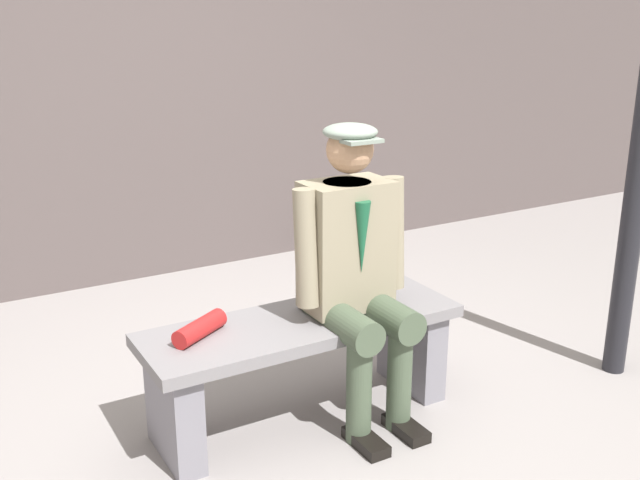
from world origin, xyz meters
The scene contains 5 objects.
ground_plane centered at (0.00, 0.00, 0.00)m, with size 30.00×30.00×0.00m, color gray.
bench centered at (0.00, 0.00, 0.33)m, with size 1.43×0.47×0.49m.
seated_man centered at (-0.22, 0.07, 0.73)m, with size 0.55×0.58×1.33m.
rolled_magazine centered at (0.46, -0.05, 0.53)m, with size 0.08×0.08×0.27m, color #B21E1E.
stadium_wall centered at (0.00, -2.29, 1.03)m, with size 12.00×0.24×2.06m, color #524847.
Camera 1 is at (1.44, 2.64, 1.80)m, focal length 41.87 mm.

